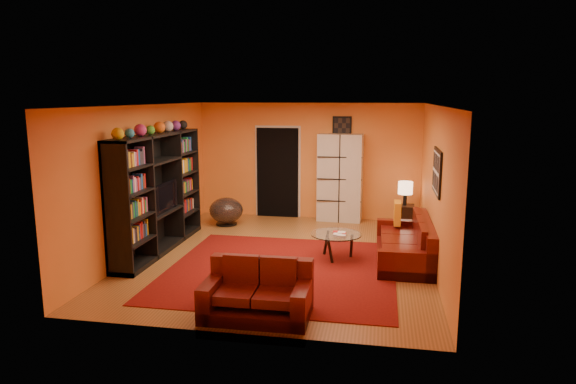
% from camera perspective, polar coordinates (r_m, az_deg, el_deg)
% --- Properties ---
extents(floor, '(6.00, 6.00, 0.00)m').
position_cam_1_polar(floor, '(9.01, -0.52, -7.15)').
color(floor, brown).
rests_on(floor, ground).
extents(ceiling, '(6.00, 6.00, 0.00)m').
position_cam_1_polar(ceiling, '(8.58, -0.55, 9.62)').
color(ceiling, white).
rests_on(ceiling, wall_back).
extents(wall_back, '(6.00, 0.00, 6.00)m').
position_cam_1_polar(wall_back, '(11.63, 2.26, 3.46)').
color(wall_back, orange).
rests_on(wall_back, floor).
extents(wall_front, '(6.00, 0.00, 6.00)m').
position_cam_1_polar(wall_front, '(5.84, -6.12, -3.83)').
color(wall_front, orange).
rests_on(wall_front, floor).
extents(wall_left, '(0.00, 6.00, 6.00)m').
position_cam_1_polar(wall_left, '(9.49, -15.54, 1.44)').
color(wall_left, orange).
rests_on(wall_left, floor).
extents(wall_right, '(0.00, 6.00, 6.00)m').
position_cam_1_polar(wall_right, '(8.59, 16.07, 0.48)').
color(wall_right, orange).
rests_on(wall_right, floor).
extents(rug, '(3.60, 3.60, 0.01)m').
position_cam_1_polar(rug, '(8.34, -0.76, -8.60)').
color(rug, '#550B09').
rests_on(rug, floor).
extents(doorway, '(0.95, 0.10, 2.04)m').
position_cam_1_polar(doorway, '(11.74, -1.16, 2.16)').
color(doorway, black).
rests_on(doorway, floor).
extents(wall_art_right, '(0.03, 1.00, 0.70)m').
position_cam_1_polar(wall_art_right, '(8.25, 16.23, 2.18)').
color(wall_art_right, black).
rests_on(wall_art_right, wall_right).
extents(wall_art_back, '(0.42, 0.03, 0.52)m').
position_cam_1_polar(wall_art_back, '(11.46, 6.02, 7.07)').
color(wall_art_back, black).
rests_on(wall_art_back, wall_back).
extents(entertainment_unit, '(0.45, 3.00, 2.10)m').
position_cam_1_polar(entertainment_unit, '(9.43, -14.23, -0.09)').
color(entertainment_unit, black).
rests_on(entertainment_unit, floor).
extents(tv, '(0.90, 0.12, 0.52)m').
position_cam_1_polar(tv, '(9.43, -13.93, -0.52)').
color(tv, black).
rests_on(tv, entertainment_unit).
extents(sofa, '(0.92, 2.19, 0.85)m').
position_cam_1_polar(sofa, '(8.95, 13.31, -5.66)').
color(sofa, '#480B09').
rests_on(sofa, rug).
extents(loveseat, '(1.35, 0.82, 0.85)m').
position_cam_1_polar(loveseat, '(6.65, -3.35, -11.14)').
color(loveseat, '#480B09').
rests_on(loveseat, rug).
extents(throw_pillow, '(0.12, 0.42, 0.42)m').
position_cam_1_polar(throw_pillow, '(9.66, 12.06, -2.29)').
color(throw_pillow, '#FFA51C').
rests_on(throw_pillow, sofa).
extents(coffee_table, '(0.87, 0.87, 0.43)m').
position_cam_1_polar(coffee_table, '(8.81, 5.36, -4.94)').
color(coffee_table, silver).
rests_on(coffee_table, floor).
extents(storage_cabinet, '(0.99, 0.49, 1.93)m').
position_cam_1_polar(storage_cabinet, '(11.40, 5.80, 1.58)').
color(storage_cabinet, beige).
rests_on(storage_cabinet, floor).
extents(bowl_chair, '(0.72, 0.72, 0.59)m').
position_cam_1_polar(bowl_chair, '(11.15, -6.88, -2.05)').
color(bowl_chair, black).
rests_on(bowl_chair, floor).
extents(side_table, '(0.42, 0.42, 0.50)m').
position_cam_1_polar(side_table, '(11.05, 12.78, -2.71)').
color(side_table, black).
rests_on(side_table, floor).
extents(table_lamp, '(0.30, 0.30, 0.50)m').
position_cam_1_polar(table_lamp, '(10.93, 12.91, 0.37)').
color(table_lamp, black).
rests_on(table_lamp, side_table).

